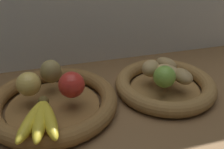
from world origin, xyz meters
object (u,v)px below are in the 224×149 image
object	(u,v)px
fruit_bowl_left	(53,102)
apple_red_right	(72,85)
potato_back	(166,64)
banana_bunch_front	(40,119)
pear_brown	(51,71)
potato_large	(166,72)
fruit_bowl_right	(165,85)
apple_golden_left	(29,84)
lime_near	(164,77)
potato_small	(182,76)
potato_oblong	(151,68)

from	to	relation	value
fruit_bowl_left	apple_red_right	world-z (taller)	apple_red_right
apple_red_right	potato_back	distance (cm)	32.85
apple_red_right	banana_bunch_front	bearing A→B (deg)	-131.58
fruit_bowl_left	potato_back	world-z (taller)	potato_back
pear_brown	potato_large	distance (cm)	35.57
fruit_bowl_right	apple_golden_left	size ratio (longest dim) A/B	4.65
apple_red_right	fruit_bowl_right	bearing A→B (deg)	3.89
pear_brown	banana_bunch_front	xyz separation A→B (cm)	(-4.15, -19.70, -2.05)
lime_near	potato_small	bearing A→B (deg)	6.67
pear_brown	potato_small	xyz separation A→B (cm)	(38.29, -11.03, -1.54)
fruit_bowl_left	apple_red_right	size ratio (longest dim) A/B	5.06
fruit_bowl_left	apple_red_right	distance (cm)	8.54
potato_small	banana_bunch_front	bearing A→B (deg)	-168.47
potato_oblong	apple_red_right	bearing A→B (deg)	-168.77
potato_small	pear_brown	bearing A→B (deg)	163.93
potato_small	apple_red_right	bearing A→B (deg)	177.40
fruit_bowl_left	potato_large	distance (cm)	35.70
fruit_bowl_right	potato_oblong	xyz separation A→B (cm)	(-3.99, 3.11, 5.07)
fruit_bowl_right	apple_golden_left	xyz separation A→B (cm)	(-41.30, 2.03, 5.93)
potato_small	lime_near	distance (cm)	6.57
pear_brown	potato_back	size ratio (longest dim) A/B	0.95
fruit_bowl_right	potato_oblong	size ratio (longest dim) A/B	4.78
banana_bunch_front	fruit_bowl_right	bearing A→B (deg)	17.43
fruit_bowl_left	apple_red_right	bearing A→B (deg)	-20.22
fruit_bowl_left	apple_golden_left	world-z (taller)	apple_golden_left
apple_red_right	apple_golden_left	world-z (taller)	apple_red_right
potato_large	lime_near	xyz separation A→B (cm)	(-2.87, -4.30, 1.02)
fruit_bowl_right	banana_bunch_front	size ratio (longest dim) A/B	1.84
apple_red_right	lime_near	world-z (taller)	apple_red_right
apple_red_right	potato_large	xyz separation A→B (cm)	(29.86, 2.03, -1.39)
pear_brown	potato_back	bearing A→B (deg)	-4.03
fruit_bowl_left	apple_golden_left	xyz separation A→B (cm)	(-5.92, 2.03, 5.94)
potato_back	lime_near	size ratio (longest dim) A/B	1.16
fruit_bowl_right	lime_near	world-z (taller)	lime_near
fruit_bowl_left	potato_small	size ratio (longest dim) A/B	4.84
potato_small	lime_near	xyz separation A→B (cm)	(-6.42, -0.75, 1.20)
banana_bunch_front	potato_oblong	size ratio (longest dim) A/B	2.60
potato_back	potato_large	bearing A→B (deg)	-114.44
pear_brown	fruit_bowl_left	bearing A→B (deg)	-94.86
fruit_bowl_right	apple_golden_left	bearing A→B (deg)	177.19
potato_back	fruit_bowl_right	bearing A→B (deg)	-114.44
potato_small	potato_large	bearing A→B (deg)	135.00
potato_small	potato_large	xyz separation A→B (cm)	(-3.55, 3.55, 0.18)
fruit_bowl_left	lime_near	size ratio (longest dim) A/B	5.63
fruit_bowl_left	potato_large	bearing A→B (deg)	-0.00
banana_bunch_front	potato_back	world-z (taller)	potato_back
potato_small	potato_oblong	xyz separation A→B (cm)	(-7.54, 6.66, 0.46)
apple_golden_left	lime_near	bearing A→B (deg)	-9.35
apple_red_right	banana_bunch_front	size ratio (longest dim) A/B	0.42
potato_large	lime_near	distance (cm)	5.27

